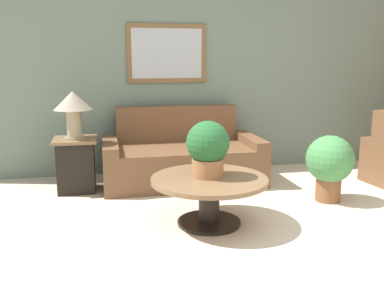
# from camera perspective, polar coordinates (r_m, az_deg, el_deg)

# --- Properties ---
(ground_plane) EXTENTS (20.00, 20.00, 0.00)m
(ground_plane) POSITION_cam_1_polar(r_m,az_deg,el_deg) (3.68, 15.75, -13.53)
(ground_plane) COLOR beige
(wall_back) EXTENTS (7.35, 0.09, 2.60)m
(wall_back) POSITION_cam_1_polar(r_m,az_deg,el_deg) (5.91, 3.84, 9.23)
(wall_back) COLOR slate
(wall_back) RESTS_ON ground_plane
(couch_main) EXTENTS (1.93, 0.99, 0.91)m
(couch_main) POSITION_cam_1_polar(r_m,az_deg,el_deg) (5.35, -1.37, -1.99)
(couch_main) COLOR brown
(couch_main) RESTS_ON ground_plane
(coffee_table) EXTENTS (1.08, 1.08, 0.45)m
(coffee_table) POSITION_cam_1_polar(r_m,az_deg,el_deg) (3.97, 2.31, -6.20)
(coffee_table) COLOR black
(coffee_table) RESTS_ON ground_plane
(side_table) EXTENTS (0.49, 0.49, 0.62)m
(side_table) POSITION_cam_1_polar(r_m,az_deg,el_deg) (5.15, -15.18, -2.60)
(side_table) COLOR black
(side_table) RESTS_ON ground_plane
(table_lamp) EXTENTS (0.43, 0.43, 0.54)m
(table_lamp) POSITION_cam_1_polar(r_m,az_deg,el_deg) (5.03, -15.58, 4.99)
(table_lamp) COLOR tan
(table_lamp) RESTS_ON side_table
(potted_plant_on_table) EXTENTS (0.40, 0.40, 0.52)m
(potted_plant_on_table) POSITION_cam_1_polar(r_m,az_deg,el_deg) (3.91, 2.13, -0.44)
(potted_plant_on_table) COLOR #9E6B42
(potted_plant_on_table) RESTS_ON coffee_table
(potted_plant_floor) EXTENTS (0.51, 0.51, 0.72)m
(potted_plant_floor) POSITION_cam_1_polar(r_m,az_deg,el_deg) (4.81, 17.89, -2.41)
(potted_plant_floor) COLOR brown
(potted_plant_floor) RESTS_ON ground_plane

